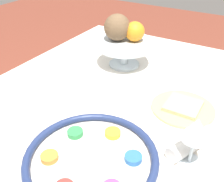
{
  "coord_description": "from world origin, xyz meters",
  "views": [
    {
      "loc": [
        -0.6,
        -0.28,
        1.27
      ],
      "look_at": [
        0.02,
        0.08,
        0.81
      ],
      "focal_mm": 42.0,
      "sensor_mm": 36.0,
      "label": 1
    }
  ],
  "objects_px": {
    "wine_glass": "(196,131)",
    "fruit_stand": "(125,46)",
    "coconut": "(117,27)",
    "cup_near": "(105,44)",
    "seder_plate": "(91,158)",
    "bread_plate": "(183,107)",
    "napkin_roll": "(192,143)",
    "orange_fruit": "(135,32)"
  },
  "relations": [
    {
      "from": "fruit_stand",
      "to": "bread_plate",
      "type": "bearing_deg",
      "value": -119.85
    },
    {
      "from": "coconut",
      "to": "napkin_roll",
      "type": "relative_size",
      "value": 0.66
    },
    {
      "from": "fruit_stand",
      "to": "napkin_roll",
      "type": "distance_m",
      "value": 0.51
    },
    {
      "from": "fruit_stand",
      "to": "coconut",
      "type": "height_order",
      "value": "coconut"
    },
    {
      "from": "seder_plate",
      "to": "fruit_stand",
      "type": "height_order",
      "value": "fruit_stand"
    },
    {
      "from": "orange_fruit",
      "to": "cup_near",
      "type": "distance_m",
      "value": 0.22
    },
    {
      "from": "coconut",
      "to": "bread_plate",
      "type": "distance_m",
      "value": 0.4
    },
    {
      "from": "bread_plate",
      "to": "napkin_roll",
      "type": "height_order",
      "value": "napkin_roll"
    },
    {
      "from": "seder_plate",
      "to": "fruit_stand",
      "type": "relative_size",
      "value": 1.49
    },
    {
      "from": "wine_glass",
      "to": "cup_near",
      "type": "bearing_deg",
      "value": 49.06
    },
    {
      "from": "wine_glass",
      "to": "bread_plate",
      "type": "height_order",
      "value": "wine_glass"
    },
    {
      "from": "coconut",
      "to": "napkin_roll",
      "type": "distance_m",
      "value": 0.54
    },
    {
      "from": "fruit_stand",
      "to": "seder_plate",
      "type": "bearing_deg",
      "value": -159.98
    },
    {
      "from": "wine_glass",
      "to": "napkin_roll",
      "type": "relative_size",
      "value": 0.88
    },
    {
      "from": "fruit_stand",
      "to": "napkin_roll",
      "type": "xyz_separation_m",
      "value": [
        -0.34,
        -0.38,
        -0.07
      ]
    },
    {
      "from": "seder_plate",
      "to": "cup_near",
      "type": "relative_size",
      "value": 4.75
    },
    {
      "from": "fruit_stand",
      "to": "bread_plate",
      "type": "xyz_separation_m",
      "value": [
        -0.18,
        -0.31,
        -0.08
      ]
    },
    {
      "from": "fruit_stand",
      "to": "coconut",
      "type": "bearing_deg",
      "value": 117.62
    },
    {
      "from": "orange_fruit",
      "to": "coconut",
      "type": "distance_m",
      "value": 0.07
    },
    {
      "from": "napkin_roll",
      "to": "cup_near",
      "type": "bearing_deg",
      "value": 51.5
    },
    {
      "from": "fruit_stand",
      "to": "coconut",
      "type": "relative_size",
      "value": 2.16
    },
    {
      "from": "seder_plate",
      "to": "napkin_roll",
      "type": "bearing_deg",
      "value": -49.14
    },
    {
      "from": "coconut",
      "to": "napkin_roll",
      "type": "xyz_separation_m",
      "value": [
        -0.32,
        -0.41,
        -0.14
      ]
    },
    {
      "from": "fruit_stand",
      "to": "cup_near",
      "type": "xyz_separation_m",
      "value": [
        0.08,
        0.14,
        -0.05
      ]
    },
    {
      "from": "fruit_stand",
      "to": "bread_plate",
      "type": "relative_size",
      "value": 1.11
    },
    {
      "from": "orange_fruit",
      "to": "bread_plate",
      "type": "distance_m",
      "value": 0.36
    },
    {
      "from": "orange_fruit",
      "to": "fruit_stand",
      "type": "bearing_deg",
      "value": 107.53
    },
    {
      "from": "wine_glass",
      "to": "orange_fruit",
      "type": "relative_size",
      "value": 1.79
    },
    {
      "from": "fruit_stand",
      "to": "wine_glass",
      "type": "bearing_deg",
      "value": -134.35
    },
    {
      "from": "fruit_stand",
      "to": "orange_fruit",
      "type": "height_order",
      "value": "orange_fruit"
    },
    {
      "from": "bread_plate",
      "to": "cup_near",
      "type": "height_order",
      "value": "cup_near"
    },
    {
      "from": "coconut",
      "to": "orange_fruit",
      "type": "bearing_deg",
      "value": -67.96
    },
    {
      "from": "wine_glass",
      "to": "bread_plate",
      "type": "bearing_deg",
      "value": 22.06
    },
    {
      "from": "wine_glass",
      "to": "cup_near",
      "type": "height_order",
      "value": "wine_glass"
    },
    {
      "from": "orange_fruit",
      "to": "coconut",
      "type": "bearing_deg",
      "value": 112.04
    },
    {
      "from": "orange_fruit",
      "to": "napkin_roll",
      "type": "height_order",
      "value": "orange_fruit"
    },
    {
      "from": "wine_glass",
      "to": "bread_plate",
      "type": "distance_m",
      "value": 0.24
    },
    {
      "from": "wine_glass",
      "to": "fruit_stand",
      "type": "bearing_deg",
      "value": 45.65
    },
    {
      "from": "napkin_roll",
      "to": "cup_near",
      "type": "distance_m",
      "value": 0.67
    },
    {
      "from": "coconut",
      "to": "bread_plate",
      "type": "bearing_deg",
      "value": -115.88
    },
    {
      "from": "wine_glass",
      "to": "fruit_stand",
      "type": "relative_size",
      "value": 0.62
    },
    {
      "from": "bread_plate",
      "to": "fruit_stand",
      "type": "bearing_deg",
      "value": 60.15
    }
  ]
}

